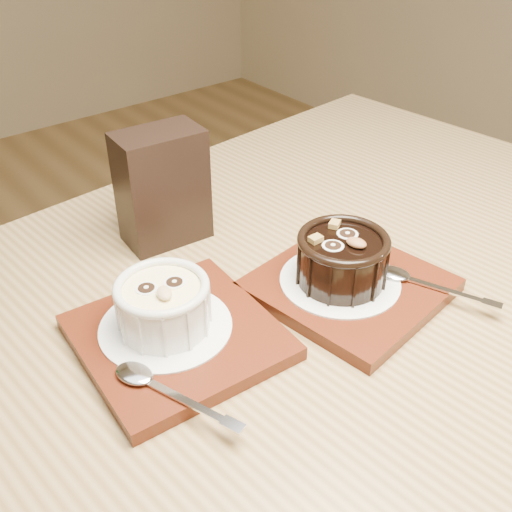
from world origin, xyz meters
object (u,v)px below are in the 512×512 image
(tray_left, at_px, (178,337))
(table, at_px, (288,395))
(ramekin_white, at_px, (163,303))
(condiment_stand, at_px, (162,187))
(ramekin_dark, at_px, (342,257))
(tray_right, at_px, (349,286))

(tray_left, bearing_deg, table, -30.93)
(ramekin_white, bearing_deg, tray_left, -47.52)
(tray_left, relative_size, condiment_stand, 1.29)
(table, height_order, ramekin_white, ramekin_white)
(tray_left, xyz_separation_m, condiment_stand, (0.09, 0.17, 0.06))
(table, relative_size, condiment_stand, 9.03)
(tray_left, height_order, ramekin_white, ramekin_white)
(table, relative_size, ramekin_dark, 12.96)
(table, xyz_separation_m, ramekin_dark, (0.08, 0.02, 0.14))
(tray_left, bearing_deg, condiment_stand, 61.21)
(table, relative_size, tray_right, 7.03)
(tray_left, height_order, condiment_stand, condiment_stand)
(ramekin_white, bearing_deg, tray_right, 1.64)
(ramekin_dark, relative_size, condiment_stand, 0.70)
(tray_left, relative_size, ramekin_dark, 1.84)
(tray_left, relative_size, ramekin_white, 1.98)
(tray_left, bearing_deg, tray_right, -14.32)
(ramekin_dark, xyz_separation_m, condiment_stand, (-0.09, 0.21, 0.02))
(ramekin_dark, bearing_deg, tray_right, -49.08)
(table, height_order, condiment_stand, condiment_stand)
(ramekin_white, xyz_separation_m, tray_right, (0.20, -0.06, -0.04))
(table, distance_m, ramekin_dark, 0.16)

